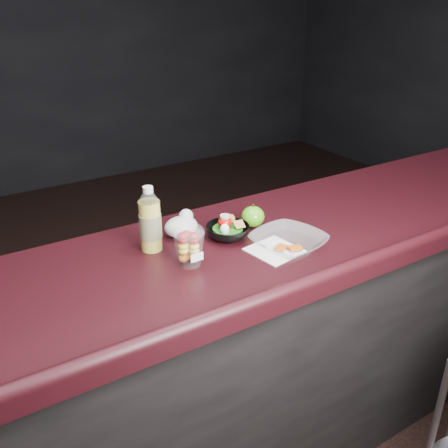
{
  "coord_description": "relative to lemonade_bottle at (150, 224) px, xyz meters",
  "views": [
    {
      "loc": [
        -0.81,
        -1.0,
        1.84
      ],
      "look_at": [
        0.01,
        0.32,
        1.1
      ],
      "focal_mm": 40.0,
      "sensor_mm": 36.0,
      "label": 1
    }
  ],
  "objects": [
    {
      "name": "counter",
      "position": [
        0.22,
        -0.13,
        -0.61
      ],
      "size": [
        4.06,
        0.71,
        1.02
      ],
      "color": "black",
      "rests_on": "ground"
    },
    {
      "name": "lemonade_bottle",
      "position": [
        0.0,
        0.0,
        0.0
      ],
      "size": [
        0.08,
        0.08,
        0.23
      ],
      "color": "gold",
      "rests_on": "counter"
    },
    {
      "name": "fruit_cup",
      "position": [
        0.06,
        -0.16,
        -0.02
      ],
      "size": [
        0.1,
        0.1,
        0.15
      ],
      "color": "white",
      "rests_on": "counter"
    },
    {
      "name": "green_apple",
      "position": [
        0.4,
        -0.04,
        -0.06
      ],
      "size": [
        0.09,
        0.09,
        0.09
      ],
      "color": "#26870F",
      "rests_on": "counter"
    },
    {
      "name": "plastic_bag",
      "position": [
        0.14,
        0.04,
        -0.06
      ],
      "size": [
        0.13,
        0.1,
        0.09
      ],
      "color": "silver",
      "rests_on": "counter"
    },
    {
      "name": "snack_bowl",
      "position": [
        0.27,
        -0.07,
        -0.07
      ],
      "size": [
        0.19,
        0.19,
        0.09
      ],
      "rotation": [
        0.0,
        0.0,
        -0.26
      ],
      "color": "black",
      "rests_on": "counter"
    },
    {
      "name": "takeout_bowl",
      "position": [
        0.39,
        -0.26,
        -0.07
      ],
      "size": [
        0.29,
        0.29,
        0.06
      ],
      "rotation": [
        0.0,
        0.0,
        0.23
      ],
      "color": "silver",
      "rests_on": "counter"
    },
    {
      "name": "paper_napkin",
      "position": [
        0.35,
        -0.24,
        -0.1
      ],
      "size": [
        0.18,
        0.18,
        0.0
      ],
      "primitive_type": "cube",
      "rotation": [
        0.0,
        0.0,
        0.15
      ],
      "color": "white",
      "rests_on": "counter"
    }
  ]
}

